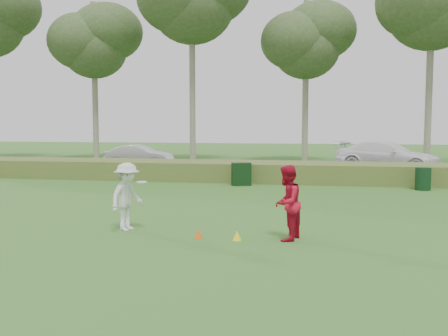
% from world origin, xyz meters
% --- Properties ---
extents(ground, '(120.00, 120.00, 0.00)m').
position_xyz_m(ground, '(0.00, 0.00, 0.00)').
color(ground, '#2C6321').
rests_on(ground, ground).
extents(reed_strip, '(80.00, 3.00, 0.90)m').
position_xyz_m(reed_strip, '(0.00, 12.00, 0.45)').
color(reed_strip, '#4D6126').
rests_on(reed_strip, ground).
extents(park_road, '(80.00, 6.00, 0.06)m').
position_xyz_m(park_road, '(0.00, 17.00, 0.03)').
color(park_road, '#2D2D2D').
rests_on(park_road, ground).
extents(tree_2, '(6.50, 6.50, 12.00)m').
position_xyz_m(tree_2, '(-14.00, 24.00, 8.97)').
color(tree_2, gray).
rests_on(tree_2, ground).
extents(tree_4, '(6.24, 6.24, 11.50)m').
position_xyz_m(tree_4, '(2.00, 24.50, 8.59)').
color(tree_4, gray).
rests_on(tree_4, ground).
extents(tree_5, '(7.28, 7.28, 14.00)m').
position_xyz_m(tree_5, '(10.00, 22.50, 10.47)').
color(tree_5, gray).
rests_on(tree_5, ground).
extents(player_white, '(1.02, 1.28, 1.76)m').
position_xyz_m(player_white, '(-1.76, -0.09, 0.88)').
color(player_white, silver).
rests_on(player_white, ground).
extents(player_red, '(0.90, 1.02, 1.79)m').
position_xyz_m(player_red, '(2.37, -0.43, 0.89)').
color(player_red, red).
rests_on(player_red, ground).
extents(cone_orange, '(0.20, 0.20, 0.22)m').
position_xyz_m(cone_orange, '(0.27, -0.63, 0.11)').
color(cone_orange, '#FA550D').
rests_on(cone_orange, ground).
extents(cone_yellow, '(0.21, 0.21, 0.23)m').
position_xyz_m(cone_yellow, '(1.22, -0.68, 0.12)').
color(cone_yellow, yellow).
rests_on(cone_yellow, ground).
extents(utility_cabinet, '(0.95, 0.78, 1.03)m').
position_xyz_m(utility_cabinet, '(-0.35, 9.91, 0.51)').
color(utility_cabinet, black).
rests_on(utility_cabinet, ground).
extents(trash_bin, '(0.82, 0.82, 0.95)m').
position_xyz_m(trash_bin, '(7.36, 9.77, 0.47)').
color(trash_bin, black).
rests_on(trash_bin, ground).
extents(car_mid, '(4.27, 1.55, 1.40)m').
position_xyz_m(car_mid, '(-8.03, 17.49, 0.76)').
color(car_mid, silver).
rests_on(car_mid, park_road).
extents(car_right, '(6.37, 4.56, 1.71)m').
position_xyz_m(car_right, '(6.92, 17.77, 0.92)').
color(car_right, white).
rests_on(car_right, park_road).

